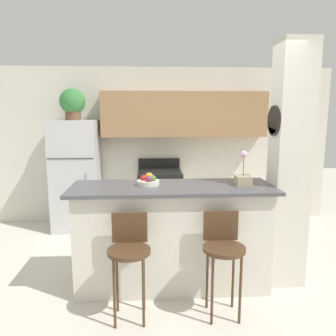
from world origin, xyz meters
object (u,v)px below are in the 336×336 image
Objects in this scene: bar_stool_right at (223,249)px; potted_plant_on_fridge at (73,103)px; refrigerator at (76,175)px; fruit_bowl at (148,181)px; bar_stool_left at (129,251)px; orchid_vase at (243,177)px; stove_range at (160,199)px.

potted_plant_on_fridge is (-1.80, 2.37, 1.34)m from bar_stool_right.
fruit_bowl is (1.13, -1.78, 0.28)m from refrigerator.
refrigerator reaches higher than bar_stool_right.
orchid_vase is at bearing 24.40° from bar_stool_left.
fruit_bowl is (-0.18, -1.77, 0.67)m from stove_range.
bar_stool_left is at bearing 180.00° from bar_stool_right.
stove_range is at bearing 84.34° from fruit_bowl.
stove_range is 1.90m from fruit_bowl.
stove_range is at bearing 101.70° from bar_stool_right.
bar_stool_right is at bearing -41.46° from fruit_bowl.
bar_stool_left is at bearing -106.56° from fruit_bowl.
bar_stool_left is 0.79m from fruit_bowl.
bar_stool_right is at bearing -52.78° from refrigerator.
refrigerator is 1.82× the size of bar_stool_left.
stove_range is 2.98× the size of orchid_vase.
bar_stool_left is at bearing -67.93° from refrigerator.
orchid_vase is (2.11, -1.85, 0.32)m from refrigerator.
potted_plant_on_fridge is at bearing 122.50° from fruit_bowl.
orchid_vase is (1.15, 0.52, 0.54)m from bar_stool_left.
potted_plant_on_fridge is at bearing 138.85° from orchid_vase.
fruit_bowl is at bearing -95.66° from stove_range.
refrigerator is 4.78× the size of orchid_vase.
fruit_bowl is at bearing -57.50° from refrigerator.
fruit_bowl reaches higher than bar_stool_left.
potted_plant_on_fridge is (-1.31, 0.01, 1.51)m from stove_range.
stove_range is 2.13m from orchid_vase.
bar_stool_right is (0.84, 0.00, 0.00)m from bar_stool_left.
bar_stool_left is 1.00× the size of bar_stool_right.
orchid_vase reaches higher than stove_range.
stove_range is at bearing 113.58° from orchid_vase.
orchid_vase is 0.98m from fruit_bowl.
stove_range is at bearing -0.40° from potted_plant_on_fridge.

